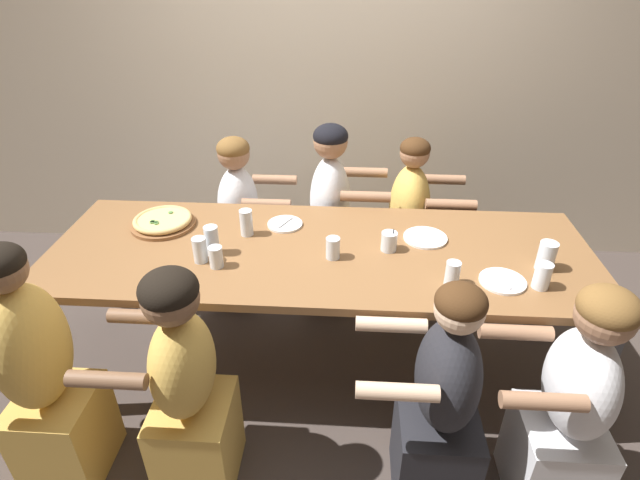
% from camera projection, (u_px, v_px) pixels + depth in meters
% --- Properties ---
extents(ground_plane, '(18.00, 18.00, 0.00)m').
position_uv_depth(ground_plane, '(320.00, 367.00, 2.80)').
color(ground_plane, '#423833').
rests_on(ground_plane, ground).
extents(restaurant_back_panel, '(10.00, 0.06, 3.20)m').
position_uv_depth(restaurant_back_panel, '(334.00, 25.00, 3.17)').
color(restaurant_back_panel, beige).
rests_on(restaurant_back_panel, ground).
extents(dining_table, '(2.61, 0.90, 0.79)m').
position_uv_depth(dining_table, '(320.00, 262.00, 2.44)').
color(dining_table, brown).
rests_on(dining_table, ground).
extents(pizza_board_main, '(0.33, 0.33, 0.05)m').
position_uv_depth(pizza_board_main, '(163.00, 221.00, 2.58)').
color(pizza_board_main, brown).
rests_on(pizza_board_main, dining_table).
extents(empty_plate_a, '(0.20, 0.20, 0.02)m').
position_uv_depth(empty_plate_a, '(503.00, 281.00, 2.16)').
color(empty_plate_a, white).
rests_on(empty_plate_a, dining_table).
extents(empty_plate_b, '(0.22, 0.22, 0.02)m').
position_uv_depth(empty_plate_b, '(425.00, 238.00, 2.48)').
color(empty_plate_b, white).
rests_on(empty_plate_b, dining_table).
extents(empty_plate_c, '(0.18, 0.18, 0.02)m').
position_uv_depth(empty_plate_c, '(285.00, 224.00, 2.60)').
color(empty_plate_c, white).
rests_on(empty_plate_c, dining_table).
extents(cocktail_glass_blue, '(0.08, 0.08, 0.12)m').
position_uv_depth(cocktail_glass_blue, '(389.00, 242.00, 2.37)').
color(cocktail_glass_blue, silver).
rests_on(cocktail_glass_blue, dining_table).
extents(drinking_glass_a, '(0.07, 0.07, 0.14)m').
position_uv_depth(drinking_glass_a, '(212.00, 242.00, 2.33)').
color(drinking_glass_a, silver).
rests_on(drinking_glass_a, dining_table).
extents(drinking_glass_b, '(0.06, 0.06, 0.14)m').
position_uv_depth(drinking_glass_b, '(246.00, 223.00, 2.48)').
color(drinking_glass_b, silver).
rests_on(drinking_glass_b, dining_table).
extents(drinking_glass_c, '(0.07, 0.07, 0.10)m').
position_uv_depth(drinking_glass_c, '(333.00, 249.00, 2.31)').
color(drinking_glass_c, silver).
rests_on(drinking_glass_c, dining_table).
extents(drinking_glass_d, '(0.06, 0.06, 0.11)m').
position_uv_depth(drinking_glass_d, '(452.00, 275.00, 2.13)').
color(drinking_glass_d, silver).
rests_on(drinking_glass_d, dining_table).
extents(drinking_glass_e, '(0.06, 0.06, 0.12)m').
position_uv_depth(drinking_glass_e, '(200.00, 251.00, 2.28)').
color(drinking_glass_e, silver).
rests_on(drinking_glass_e, dining_table).
extents(drinking_glass_f, '(0.06, 0.06, 0.10)m').
position_uv_depth(drinking_glass_f, '(216.00, 258.00, 2.25)').
color(drinking_glass_f, silver).
rests_on(drinking_glass_f, dining_table).
extents(drinking_glass_g, '(0.07, 0.07, 0.12)m').
position_uv_depth(drinking_glass_g, '(542.00, 277.00, 2.11)').
color(drinking_glass_g, silver).
rests_on(drinking_glass_g, dining_table).
extents(drinking_glass_h, '(0.08, 0.08, 0.14)m').
position_uv_depth(drinking_glass_h, '(546.00, 258.00, 2.22)').
color(drinking_glass_h, silver).
rests_on(drinking_glass_h, dining_table).
extents(diner_near_midright, '(0.51, 0.40, 1.08)m').
position_uv_depth(diner_near_midright, '(440.00, 409.00, 1.95)').
color(diner_near_midright, '#232328').
rests_on(diner_near_midright, ground).
extents(diner_far_midright, '(0.51, 0.40, 1.12)m').
position_uv_depth(diner_far_midright, '(407.00, 233.00, 3.09)').
color(diner_far_midright, gold).
rests_on(diner_far_midright, ground).
extents(diner_far_center, '(0.51, 0.40, 1.19)m').
position_uv_depth(diner_far_center, '(330.00, 225.00, 3.09)').
color(diner_far_center, silver).
rests_on(diner_far_center, ground).
extents(diner_near_left, '(0.51, 0.40, 1.17)m').
position_uv_depth(diner_near_left, '(44.00, 381.00, 2.01)').
color(diner_near_left, gold).
rests_on(diner_near_left, ground).
extents(diner_near_midleft, '(0.51, 0.40, 1.09)m').
position_uv_depth(diner_near_midleft, '(187.00, 392.00, 1.99)').
color(diner_near_midleft, gold).
rests_on(diner_near_midleft, ground).
extents(diner_far_midleft, '(0.51, 0.40, 1.10)m').
position_uv_depth(diner_far_midleft, '(241.00, 228.00, 3.15)').
color(diner_far_midleft, silver).
rests_on(diner_far_midleft, ground).
extents(diner_near_right, '(0.51, 0.40, 1.08)m').
position_uv_depth(diner_near_right, '(568.00, 412.00, 1.92)').
color(diner_near_right, silver).
rests_on(diner_near_right, ground).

